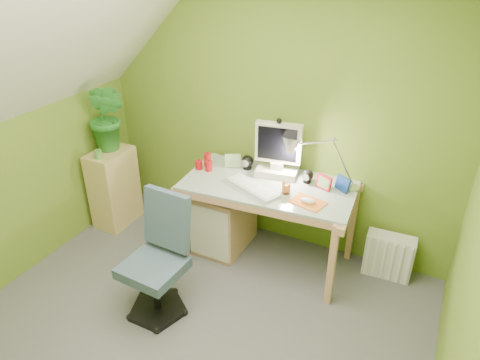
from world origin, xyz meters
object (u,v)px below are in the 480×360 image
at_px(monitor, 278,147).
at_px(side_ledge, 114,188).
at_px(desk, 267,222).
at_px(task_chair, 153,268).
at_px(potted_plant, 107,117).
at_px(radiator, 389,256).
at_px(desk_lamp, 333,150).

distance_m(monitor, side_ledge, 1.69).
distance_m(desk, task_chair, 1.08).
bearing_deg(potted_plant, side_ledge, -90.00).
relative_size(side_ledge, radiator, 1.98).
bearing_deg(side_ledge, monitor, 11.67).
xyz_separation_m(potted_plant, task_chair, (1.07, -0.88, -0.66)).
bearing_deg(monitor, potted_plant, -179.67).
bearing_deg(desk_lamp, monitor, 168.68).
xyz_separation_m(desk_lamp, side_ledge, (-2.00, -0.32, -0.67)).
distance_m(monitor, task_chair, 1.37).
distance_m(desk, radiator, 1.03).
bearing_deg(side_ledge, radiator, 8.28).
bearing_deg(side_ledge, desk_lamp, 9.09).
xyz_separation_m(monitor, side_ledge, (-1.55, -0.32, -0.62)).
height_order(desk, monitor, monitor).
bearing_deg(radiator, monitor, 179.69).
bearing_deg(desk_lamp, radiator, -6.06).
height_order(desk, side_ledge, side_ledge).
relative_size(monitor, desk_lamp, 0.81).
height_order(side_ledge, potted_plant, potted_plant).
xyz_separation_m(monitor, radiator, (0.99, 0.05, -0.80)).
xyz_separation_m(desk_lamp, potted_plant, (-2.00, -0.27, 0.02)).
distance_m(desk_lamp, task_chair, 1.61).
relative_size(task_chair, radiator, 2.19).
relative_size(monitor, potted_plant, 0.80).
bearing_deg(radiator, desk, -170.15).
relative_size(desk_lamp, radiator, 1.64).
distance_m(desk_lamp, side_ledge, 2.13).
bearing_deg(radiator, side_ledge, -174.92).
distance_m(desk_lamp, potted_plant, 2.01).
height_order(desk, radiator, desk).
xyz_separation_m(desk, monitor, (0.00, 0.18, 0.62)).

